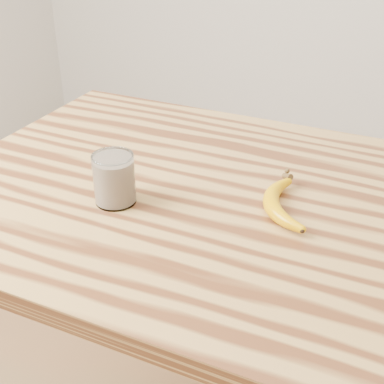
% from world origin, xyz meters
% --- Properties ---
extents(table, '(1.20, 0.80, 0.90)m').
position_xyz_m(table, '(0.00, 0.00, 0.77)').
color(table, '#A2773F').
rests_on(table, ground).
extents(smoothie_glass, '(0.08, 0.08, 0.10)m').
position_xyz_m(smoothie_glass, '(-0.20, -0.11, 0.95)').
color(smoothie_glass, white).
rests_on(smoothie_glass, table).
extents(banana, '(0.18, 0.26, 0.03)m').
position_xyz_m(banana, '(0.07, -0.02, 0.92)').
color(banana, '#D09000').
rests_on(banana, table).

